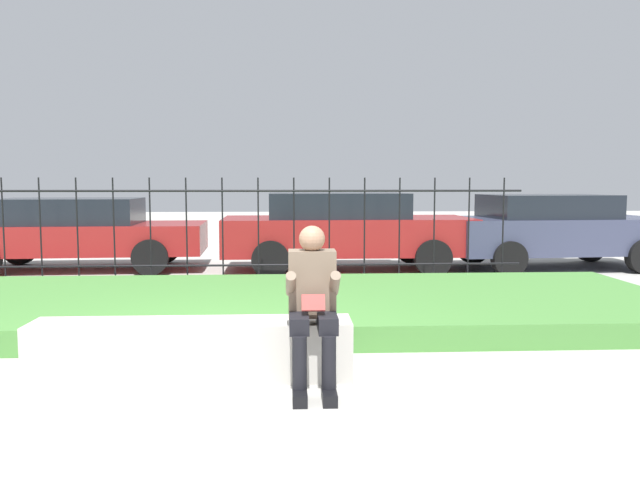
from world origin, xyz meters
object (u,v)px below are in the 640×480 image
object	(u,v)px
car_parked_right	(552,229)
car_parked_center	(345,229)
stone_bench	(193,353)
person_seated_reader	(313,299)
car_parked_left	(77,231)

from	to	relation	value
car_parked_right	car_parked_center	size ratio (longest dim) A/B	0.92
car_parked_right	stone_bench	bearing A→B (deg)	-136.38
person_seated_reader	car_parked_right	xyz separation A→B (m)	(4.84, 6.73, 0.04)
car_parked_right	car_parked_center	world-z (taller)	car_parked_center
stone_bench	person_seated_reader	size ratio (longest dim) A/B	2.05
person_seated_reader	car_parked_center	bearing A→B (deg)	82.60
car_parked_right	car_parked_left	size ratio (longest dim) A/B	0.90
car_parked_center	stone_bench	bearing A→B (deg)	-107.27
person_seated_reader	car_parked_right	size ratio (longest dim) A/B	0.31
stone_bench	car_parked_center	size ratio (longest dim) A/B	0.58
stone_bench	car_parked_left	bearing A→B (deg)	115.06
stone_bench	person_seated_reader	xyz separation A→B (m)	(0.99, -0.26, 0.49)
stone_bench	car_parked_center	xyz separation A→B (m)	(1.85, 6.37, 0.56)
person_seated_reader	car_parked_right	distance (m)	8.29
car_parked_center	person_seated_reader	bearing A→B (deg)	-98.45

